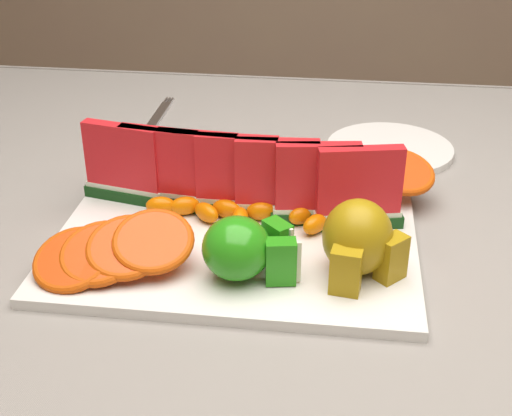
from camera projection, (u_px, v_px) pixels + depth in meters
The scene contains 11 objects.
table at pixel (318, 287), 0.91m from camera, with size 1.40×0.90×0.75m.
tablecloth at pixel (320, 245), 0.88m from camera, with size 1.53×1.03×0.20m.
platter at pixel (236, 239), 0.80m from camera, with size 0.40×0.30×0.01m.
apple_cluster at pixel (244, 249), 0.71m from camera, with size 0.11×0.09×0.06m.
pear_cluster at pixel (359, 240), 0.72m from camera, with size 0.09×0.09×0.08m.
side_plate at pixel (390, 149), 1.02m from camera, with size 0.19×0.19×0.01m.
fork at pixel (156, 120), 1.13m from camera, with size 0.02×0.20×0.00m.
watermelon_row at pixel (237, 177), 0.82m from camera, with size 0.39×0.07×0.10m.
orange_fan_front at pixel (113, 250), 0.73m from camera, with size 0.18×0.12×0.05m.
orange_fan_back at pixel (283, 171), 0.89m from camera, with size 0.39×0.12×0.05m.
tangerine_segments at pixel (242, 212), 0.82m from camera, with size 0.22×0.06×0.02m.
Camera 1 is at (0.02, -0.75, 1.18)m, focal length 50.00 mm.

